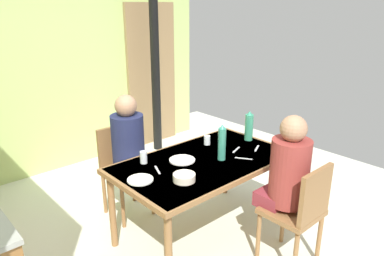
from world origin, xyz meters
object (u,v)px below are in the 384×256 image
at_px(dining_table, 204,167).
at_px(water_bottle_green_far, 249,126).
at_px(chair_near_diner, 300,210).
at_px(water_bottle_green_near, 222,143).
at_px(chair_far_diner, 123,165).
at_px(person_near_diner, 288,170).
at_px(serving_bowl_center, 184,177).
at_px(person_far_diner, 129,142).

bearing_deg(dining_table, water_bottle_green_far, 5.07).
relative_size(chair_near_diner, water_bottle_green_near, 2.76).
height_order(chair_far_diner, water_bottle_green_near, water_bottle_green_near).
relative_size(person_near_diner, serving_bowl_center, 4.53).
bearing_deg(person_near_diner, serving_bowl_center, 141.90).
bearing_deg(chair_near_diner, chair_far_diner, 109.58).
height_order(person_far_diner, water_bottle_green_far, person_far_diner).
xyz_separation_m(person_near_diner, serving_bowl_center, (-0.62, 0.49, -0.03)).
bearing_deg(chair_near_diner, water_bottle_green_near, 100.27).
bearing_deg(dining_table, person_far_diner, 115.69).
xyz_separation_m(person_far_diner, water_bottle_green_near, (0.44, -0.75, 0.09)).
xyz_separation_m(dining_table, water_bottle_green_near, (0.12, -0.09, 0.22)).
relative_size(chair_far_diner, water_bottle_green_far, 2.99).
bearing_deg(person_near_diner, water_bottle_green_near, 102.65).
distance_m(dining_table, water_bottle_green_near, 0.26).
relative_size(person_far_diner, water_bottle_green_near, 2.44).
distance_m(chair_far_diner, water_bottle_green_far, 1.28).
xyz_separation_m(water_bottle_green_near, water_bottle_green_far, (0.54, 0.15, -0.01)).
height_order(person_far_diner, water_bottle_green_near, person_far_diner).
xyz_separation_m(person_far_diner, serving_bowl_center, (-0.05, -0.84, -0.03)).
distance_m(dining_table, serving_bowl_center, 0.42).
relative_size(chair_near_diner, chair_far_diner, 1.00).
bearing_deg(person_near_diner, dining_table, 110.64).
relative_size(dining_table, water_bottle_green_near, 4.85).
bearing_deg(person_far_diner, person_near_diner, 113.22).
distance_m(chair_near_diner, water_bottle_green_near, 0.81).
relative_size(chair_far_diner, water_bottle_green_near, 2.76).
relative_size(dining_table, person_near_diner, 1.99).
bearing_deg(person_near_diner, person_far_diner, 113.22).
distance_m(chair_far_diner, person_far_diner, 0.31).
distance_m(chair_near_diner, chair_far_diner, 1.70).
bearing_deg(person_near_diner, water_bottle_green_far, 60.46).
xyz_separation_m(chair_far_diner, water_bottle_green_far, (0.98, -0.74, 0.36)).
distance_m(dining_table, chair_far_diner, 0.88).
bearing_deg(chair_far_diner, water_bottle_green_far, 142.85).
distance_m(dining_table, person_near_diner, 0.72).
distance_m(water_bottle_green_near, water_bottle_green_far, 0.56).
bearing_deg(dining_table, chair_near_diner, -72.64).
height_order(chair_far_diner, person_far_diner, person_far_diner).
relative_size(water_bottle_green_near, serving_bowl_center, 1.85).
bearing_deg(person_near_diner, chair_near_diner, -90.00).
relative_size(chair_near_diner, person_far_diner, 1.13).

